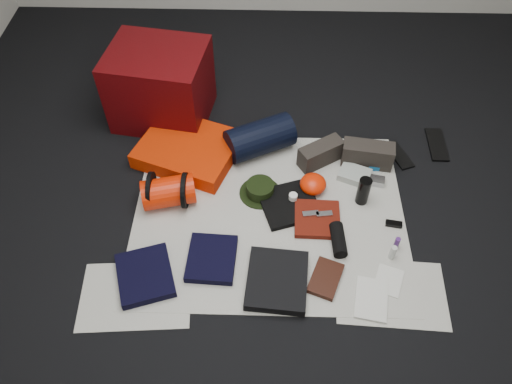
{
  "coord_description": "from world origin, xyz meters",
  "views": [
    {
      "loc": [
        -0.03,
        -1.78,
        2.39
      ],
      "look_at": [
        -0.08,
        0.09,
        0.1
      ],
      "focal_mm": 35.0,
      "sensor_mm": 36.0,
      "label": 1
    }
  ],
  "objects_px": {
    "red_cabinet": "(160,85)",
    "sleeping_pad": "(189,149)",
    "water_bottle": "(363,191)",
    "paperback_book": "(326,278)",
    "compact_camera": "(375,181)",
    "stuff_sack": "(169,192)",
    "navy_duffel": "(260,138)"
  },
  "relations": [
    {
      "from": "stuff_sack",
      "to": "compact_camera",
      "type": "xyz_separation_m",
      "value": [
        1.26,
        0.18,
        -0.07
      ]
    },
    {
      "from": "sleeping_pad",
      "to": "red_cabinet",
      "type": "bearing_deg",
      "value": 118.17
    },
    {
      "from": "sleeping_pad",
      "to": "paperback_book",
      "type": "distance_m",
      "value": 1.23
    },
    {
      "from": "red_cabinet",
      "to": "navy_duffel",
      "type": "xyz_separation_m",
      "value": [
        0.67,
        -0.34,
        -0.14
      ]
    },
    {
      "from": "sleeping_pad",
      "to": "paperback_book",
      "type": "relative_size",
      "value": 2.65
    },
    {
      "from": "stuff_sack",
      "to": "paperback_book",
      "type": "distance_m",
      "value": 1.05
    },
    {
      "from": "compact_camera",
      "to": "paperback_book",
      "type": "distance_m",
      "value": 0.78
    },
    {
      "from": "water_bottle",
      "to": "compact_camera",
      "type": "height_order",
      "value": "water_bottle"
    },
    {
      "from": "water_bottle",
      "to": "paperback_book",
      "type": "relative_size",
      "value": 0.84
    },
    {
      "from": "red_cabinet",
      "to": "navy_duffel",
      "type": "relative_size",
      "value": 1.44
    },
    {
      "from": "sleeping_pad",
      "to": "compact_camera",
      "type": "xyz_separation_m",
      "value": [
        1.19,
        -0.21,
        -0.03
      ]
    },
    {
      "from": "red_cabinet",
      "to": "stuff_sack",
      "type": "relative_size",
      "value": 2.01
    },
    {
      "from": "navy_duffel",
      "to": "paperback_book",
      "type": "relative_size",
      "value": 1.9
    },
    {
      "from": "sleeping_pad",
      "to": "water_bottle",
      "type": "height_order",
      "value": "water_bottle"
    },
    {
      "from": "sleeping_pad",
      "to": "compact_camera",
      "type": "distance_m",
      "value": 1.21
    },
    {
      "from": "compact_camera",
      "to": "navy_duffel",
      "type": "bearing_deg",
      "value": 171.53
    },
    {
      "from": "stuff_sack",
      "to": "paperback_book",
      "type": "height_order",
      "value": "stuff_sack"
    },
    {
      "from": "red_cabinet",
      "to": "water_bottle",
      "type": "height_order",
      "value": "red_cabinet"
    },
    {
      "from": "red_cabinet",
      "to": "navy_duffel",
      "type": "distance_m",
      "value": 0.77
    },
    {
      "from": "sleeping_pad",
      "to": "navy_duffel",
      "type": "height_order",
      "value": "navy_duffel"
    },
    {
      "from": "navy_duffel",
      "to": "water_bottle",
      "type": "bearing_deg",
      "value": -60.03
    },
    {
      "from": "paperback_book",
      "to": "sleeping_pad",
      "type": "bearing_deg",
      "value": 153.84
    },
    {
      "from": "compact_camera",
      "to": "sleeping_pad",
      "type": "bearing_deg",
      "value": -178.23
    },
    {
      "from": "stuff_sack",
      "to": "water_bottle",
      "type": "xyz_separation_m",
      "value": [
        1.16,
        0.03,
        0.0
      ]
    },
    {
      "from": "water_bottle",
      "to": "paperback_book",
      "type": "distance_m",
      "value": 0.61
    },
    {
      "from": "stuff_sack",
      "to": "navy_duffel",
      "type": "bearing_deg",
      "value": 40.04
    },
    {
      "from": "red_cabinet",
      "to": "sleeping_pad",
      "type": "xyz_separation_m",
      "value": [
        0.21,
        -0.4,
        -0.2
      ]
    },
    {
      "from": "stuff_sack",
      "to": "paperback_book",
      "type": "xyz_separation_m",
      "value": [
        0.91,
        -0.52,
        -0.07
      ]
    },
    {
      "from": "sleeping_pad",
      "to": "water_bottle",
      "type": "bearing_deg",
      "value": -18.09
    },
    {
      "from": "sleeping_pad",
      "to": "stuff_sack",
      "type": "height_order",
      "value": "stuff_sack"
    },
    {
      "from": "water_bottle",
      "to": "compact_camera",
      "type": "xyz_separation_m",
      "value": [
        0.1,
        0.14,
        -0.07
      ]
    },
    {
      "from": "red_cabinet",
      "to": "water_bottle",
      "type": "distance_m",
      "value": 1.51
    }
  ]
}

